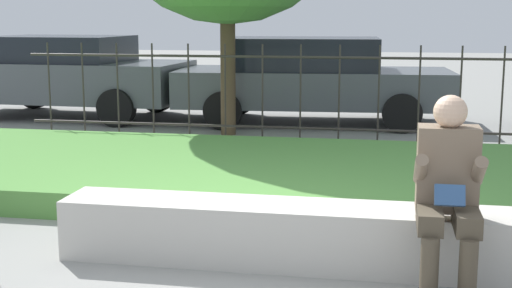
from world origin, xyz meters
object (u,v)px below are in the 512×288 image
object	(u,v)px
stone_bench	(287,238)
car_parked_left	(69,74)
person_seated_reader	(448,187)
car_parked_center	(311,78)

from	to	relation	value
stone_bench	car_parked_left	distance (m)	8.16
stone_bench	car_parked_left	world-z (taller)	car_parked_left
person_seated_reader	car_parked_left	bearing A→B (deg)	129.92
person_seated_reader	car_parked_left	size ratio (longest dim) A/B	0.31
stone_bench	person_seated_reader	size ratio (longest dim) A/B	2.60
stone_bench	car_parked_center	bearing A→B (deg)	95.08
stone_bench	car_parked_left	xyz separation A→B (m)	(-4.73, 6.62, 0.54)
stone_bench	person_seated_reader	world-z (taller)	person_seated_reader
stone_bench	car_parked_left	bearing A→B (deg)	125.51
stone_bench	car_parked_center	distance (m)	6.73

